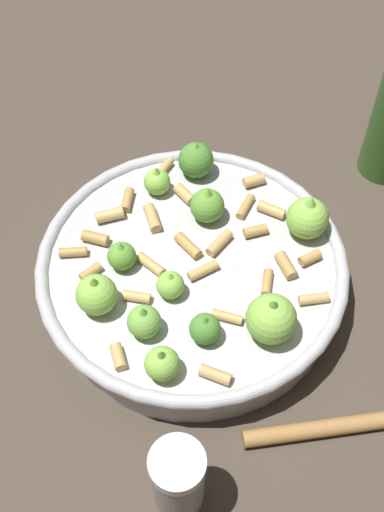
% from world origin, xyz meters
% --- Properties ---
extents(ground_plane, '(2.40, 2.40, 0.00)m').
position_xyz_m(ground_plane, '(0.00, 0.00, 0.00)').
color(ground_plane, '#42382D').
extents(cooking_pan, '(0.32, 0.32, 0.10)m').
position_xyz_m(cooking_pan, '(0.00, -0.00, 0.03)').
color(cooking_pan, '#B7B7BC').
rests_on(cooking_pan, ground).
extents(pepper_shaker, '(0.05, 0.05, 0.09)m').
position_xyz_m(pepper_shaker, '(-0.20, -0.10, 0.05)').
color(pepper_shaker, gray).
rests_on(pepper_shaker, ground).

